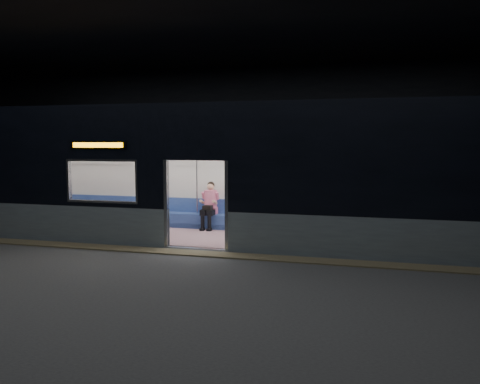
% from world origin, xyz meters
% --- Properties ---
extents(station_floor, '(24.00, 14.00, 0.01)m').
position_xyz_m(station_floor, '(0.00, 0.00, -0.01)').
color(station_floor, '#47494C').
rests_on(station_floor, ground).
extents(station_envelope, '(24.00, 14.00, 5.00)m').
position_xyz_m(station_envelope, '(0.00, 0.00, 3.66)').
color(station_envelope, black).
rests_on(station_envelope, station_floor).
extents(tactile_strip, '(22.80, 0.50, 0.03)m').
position_xyz_m(tactile_strip, '(0.00, 0.55, 0.01)').
color(tactile_strip, '#8C7F59').
rests_on(tactile_strip, station_floor).
extents(metro_car, '(18.00, 3.04, 3.35)m').
position_xyz_m(metro_car, '(-0.00, 2.54, 1.85)').
color(metro_car, '#8FA2AA').
rests_on(metro_car, station_floor).
extents(passenger, '(0.39, 0.66, 1.32)m').
position_xyz_m(passenger, '(-0.53, 3.55, 0.78)').
color(passenger, black).
rests_on(passenger, metro_car).
extents(handbag, '(0.29, 0.27, 0.12)m').
position_xyz_m(handbag, '(-0.53, 3.34, 0.66)').
color(handbag, black).
rests_on(handbag, passenger).
extents(transit_map, '(1.01, 0.03, 0.66)m').
position_xyz_m(transit_map, '(4.86, 3.85, 1.48)').
color(transit_map, white).
rests_on(transit_map, metro_car).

